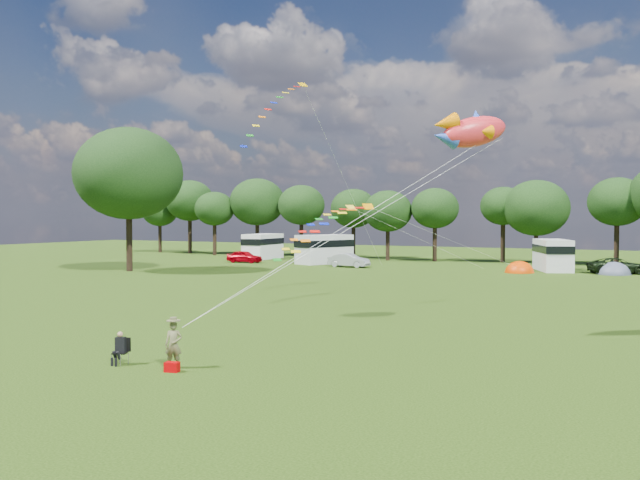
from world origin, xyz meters
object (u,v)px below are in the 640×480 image
at_px(camp_chair, 121,345).
at_px(big_tree, 129,174).
at_px(campervan_b, 324,248).
at_px(tent_orange, 519,272).
at_px(kite_flyer, 174,345).
at_px(car_d, 618,266).
at_px(campervan_c, 553,254).
at_px(tent_greyblue, 614,274).
at_px(car_a, 244,257).
at_px(fish_kite, 469,131).
at_px(car_b, 349,260).
at_px(campervan_a, 263,245).

bearing_deg(camp_chair, big_tree, 108.09).
xyz_separation_m(campervan_b, tent_orange, (21.04, -2.70, -1.63)).
height_order(big_tree, kite_flyer, big_tree).
xyz_separation_m(big_tree, car_d, (40.57, 17.32, -8.32)).
height_order(campervan_c, tent_greyblue, campervan_c).
relative_size(car_a, tent_orange, 1.39).
relative_size(campervan_c, camp_chair, 5.58).
height_order(campervan_b, kite_flyer, campervan_b).
bearing_deg(camp_chair, campervan_b, 85.27).
relative_size(tent_greyblue, kite_flyer, 2.00).
bearing_deg(tent_greyblue, car_d, 75.31).
xyz_separation_m(campervan_c, fish_kite, (2.64, -39.17, 7.17)).
distance_m(car_b, tent_greyblue, 24.41).
distance_m(camp_chair, fish_kite, 16.41).
relative_size(car_d, kite_flyer, 3.19).
bearing_deg(tent_orange, camp_chair, -95.36).
bearing_deg(camp_chair, car_d, 52.40).
relative_size(campervan_c, tent_orange, 2.24).
xyz_separation_m(car_b, fish_kite, (21.45, -34.62, 8.05)).
bearing_deg(car_d, fish_kite, 151.09).
distance_m(car_d, fish_kite, 39.21).
relative_size(car_b, kite_flyer, 2.41).
distance_m(campervan_a, tent_greyblue, 39.31).
relative_size(car_a, campervan_b, 0.59).
height_order(campervan_a, tent_greyblue, campervan_a).
relative_size(campervan_b, campervan_c, 1.05).
height_order(car_a, camp_chair, car_a).
relative_size(campervan_b, camp_chair, 5.89).
xyz_separation_m(kite_flyer, fish_kite, (7.26, 10.55, 7.93)).
relative_size(tent_orange, tent_greyblue, 0.90).
bearing_deg(campervan_c, tent_orange, 125.42).
distance_m(car_b, campervan_b, 5.88).
xyz_separation_m(big_tree, fish_kite, (37.52, -20.93, -0.28)).
relative_size(big_tree, kite_flyer, 8.27).
relative_size(big_tree, campervan_b, 1.95).
xyz_separation_m(tent_greyblue, camp_chair, (-12.10, -48.19, 0.67)).
distance_m(campervan_a, kite_flyer, 60.22).
bearing_deg(car_a, car_b, -97.00).
xyz_separation_m(car_b, tent_orange, (16.51, 0.92, -0.66)).
xyz_separation_m(campervan_b, camp_chair, (16.69, -49.12, -0.96)).
relative_size(car_a, tent_greyblue, 1.25).
height_order(campervan_b, tent_greyblue, campervan_b).
xyz_separation_m(campervan_a, fish_kite, (36.16, -42.28, 7.15)).
bearing_deg(kite_flyer, fish_kite, 30.96).
height_order(car_d, fish_kite, fish_kite).
xyz_separation_m(big_tree, kite_flyer, (30.26, -31.48, -8.21)).
relative_size(car_d, camp_chair, 4.42).
bearing_deg(car_a, campervan_c, -86.23).
height_order(campervan_a, fish_kite, fish_kite).
distance_m(campervan_b, kite_flyer, 52.27).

